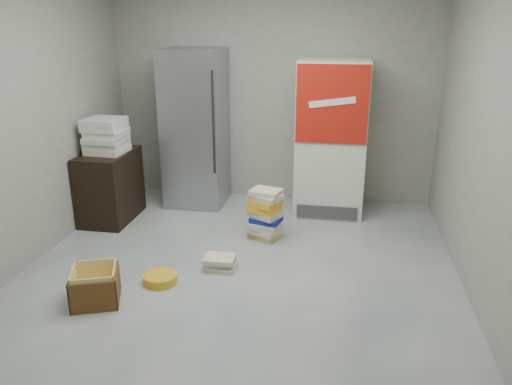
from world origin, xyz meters
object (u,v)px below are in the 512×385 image
at_px(wood_shelf, 110,186).
at_px(cardboard_box, 95,288).
at_px(phonebook_stack_main, 265,214).
at_px(steel_fridge, 196,129).
at_px(coke_cooler, 331,138).

bearing_deg(wood_shelf, cardboard_box, -69.11).
bearing_deg(phonebook_stack_main, steel_fridge, 156.84).
xyz_separation_m(wood_shelf, cardboard_box, (0.66, -1.73, -0.28)).
bearing_deg(cardboard_box, phonebook_stack_main, 30.64).
bearing_deg(coke_cooler, cardboard_box, -126.49).
xyz_separation_m(steel_fridge, coke_cooler, (1.65, -0.01, -0.05)).
bearing_deg(wood_shelf, coke_cooler, 16.28).
height_order(coke_cooler, wood_shelf, coke_cooler).
distance_m(coke_cooler, wood_shelf, 2.63).
height_order(wood_shelf, cardboard_box, wood_shelf).
bearing_deg(phonebook_stack_main, coke_cooler, 77.59).
distance_m(steel_fridge, coke_cooler, 1.65).
height_order(steel_fridge, wood_shelf, steel_fridge).
xyz_separation_m(coke_cooler, wood_shelf, (-2.48, -0.72, -0.50)).
bearing_deg(steel_fridge, coke_cooler, -0.18).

